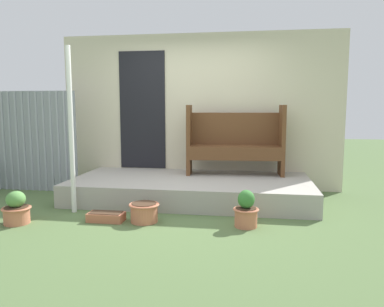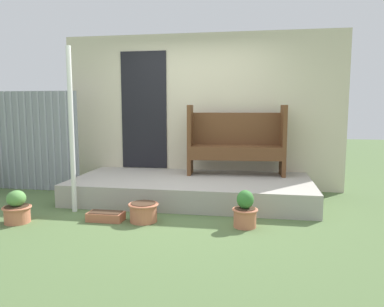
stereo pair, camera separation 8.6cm
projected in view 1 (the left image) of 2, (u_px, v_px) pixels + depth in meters
The scene contains 10 objects.
ground_plane at pixel (176, 214), 4.88m from camera, with size 24.00×24.00×0.00m, color #516B3D.
porch_slab at pixel (191, 189), 5.65m from camera, with size 3.55×1.63×0.32m.
house_wall at pixel (196, 112), 6.34m from camera, with size 4.75×0.08×2.60m.
fence_corrugated at pixel (1, 141), 6.26m from camera, with size 2.68×0.05×1.64m.
support_post at pixel (71, 131), 4.85m from camera, with size 0.06×0.06×2.16m.
bench at pixel (235, 139), 5.93m from camera, with size 1.54×0.50×1.10m.
flower_pot_left at pixel (16, 209), 4.47m from camera, with size 0.34×0.34×0.40m.
flower_pot_middle at pixel (144, 212), 4.54m from camera, with size 0.37×0.37×0.23m.
flower_pot_right at pixel (246, 211), 4.35m from camera, with size 0.30×0.30×0.44m.
planter_box_rect at pixel (106, 217), 4.58m from camera, with size 0.44×0.21×0.11m.
Camera 1 is at (0.94, -4.66, 1.40)m, focal length 35.00 mm.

